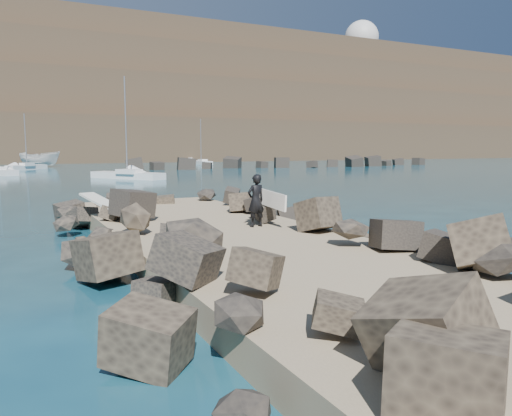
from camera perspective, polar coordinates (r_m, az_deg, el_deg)
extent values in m
plane|color=#0F384C|center=(13.91, -1.85, -5.70)|extent=(800.00, 800.00, 0.00)
cube|color=#8C7759|center=(12.10, 2.13, -6.16)|extent=(6.00, 26.00, 0.60)
cube|color=black|center=(11.46, -12.00, -6.01)|extent=(2.60, 22.00, 1.00)
cube|color=black|center=(14.04, 11.60, -3.64)|extent=(2.60, 22.00, 1.00)
cube|color=black|center=(78.70, 4.61, 5.08)|extent=(52.00, 4.00, 1.20)
cube|color=#2D4919|center=(173.53, -21.67, 10.68)|extent=(360.00, 140.00, 32.00)
cube|color=white|center=(18.10, -17.08, 0.26)|extent=(1.35, 2.32, 0.08)
imported|color=silver|center=(87.66, -23.47, 5.15)|extent=(6.94, 4.99, 2.52)
imported|color=black|center=(15.37, -0.02, 0.85)|extent=(0.64, 0.47, 1.63)
cube|color=white|center=(15.57, 1.47, 1.09)|extent=(0.15, 2.02, 0.64)
cylinder|color=silver|center=(210.46, 11.91, 15.71)|extent=(8.86, 8.86, 7.75)
sphere|color=silver|center=(212.36, 11.98, 18.51)|extent=(13.29, 13.29, 13.29)
cube|color=white|center=(77.61, -24.71, 4.19)|extent=(5.62, 5.66, 0.80)
cylinder|color=gray|center=(77.57, -24.85, 7.11)|extent=(0.12, 0.12, 7.19)
cube|color=white|center=(77.03, -24.71, 4.55)|extent=(2.03, 2.04, 0.44)
cube|color=white|center=(93.82, -6.29, 5.13)|extent=(1.95, 7.16, 0.80)
cylinder|color=gray|center=(93.79, -6.33, 7.73)|extent=(0.12, 0.12, 7.80)
cube|color=white|center=(93.01, -6.11, 5.43)|extent=(1.24, 2.04, 0.44)
cube|color=white|center=(51.13, -14.49, 3.54)|extent=(6.10, 8.19, 0.80)
cylinder|color=gray|center=(51.10, -14.67, 9.17)|extent=(0.12, 0.12, 9.34)
cube|color=white|center=(50.26, -14.30, 4.06)|extent=(2.42, 2.74, 0.44)
cube|color=white|center=(109.52, -7.77, 5.35)|extent=(1.45, 5.48, 0.80)
cylinder|color=gray|center=(109.49, -7.80, 7.10)|extent=(0.12, 0.12, 5.98)
cube|color=white|center=(108.89, -7.66, 5.61)|extent=(0.94, 1.56, 0.44)
cube|color=white|center=(180.07, -25.37, 16.05)|extent=(8.00, 6.00, 3.50)
cube|color=white|center=(168.29, -12.67, 17.31)|extent=(12.00, 7.00, 4.00)
cube|color=white|center=(190.66, -2.91, 16.06)|extent=(6.00, 6.00, 3.00)
cube|color=white|center=(182.61, 5.76, 16.76)|extent=(5.00, 5.00, 5.00)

